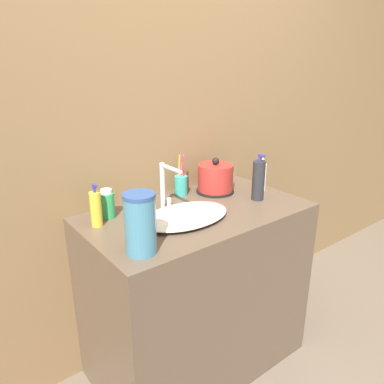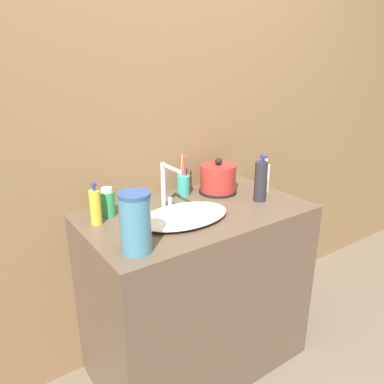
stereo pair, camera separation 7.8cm
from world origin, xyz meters
TOP-DOWN VIEW (x-y plane):
  - wall_back at (0.00, 0.61)m, footprint 6.00×0.04m
  - vanity_counter at (0.00, 0.30)m, footprint 1.05×0.59m
  - sink_basin at (-0.11, 0.25)m, footprint 0.42×0.27m
  - faucet at (-0.10, 0.41)m, footprint 0.06×0.16m
  - electric_kettle at (0.24, 0.44)m, footprint 0.20×0.20m
  - toothbrush_cup at (0.07, 0.52)m, footprint 0.07×0.07m
  - lotion_bottle at (-0.44, 0.43)m, footprint 0.05×0.05m
  - shampoo_bottle at (0.45, 0.31)m, footprint 0.04×0.04m
  - mouthwash_bottle at (-0.36, 0.48)m, footprint 0.06×0.06m
  - hand_cream_bottle at (0.33, 0.23)m, footprint 0.06×0.06m
  - water_pitcher at (-0.41, 0.12)m, footprint 0.12×0.12m

SIDE VIEW (x-z plane):
  - vanity_counter at x=0.00m, z-range 0.00..0.87m
  - sink_basin at x=-0.11m, z-range 0.87..0.91m
  - toothbrush_cup at x=0.07m, z-range 0.82..1.03m
  - mouthwash_bottle at x=-0.36m, z-range 0.87..1.00m
  - electric_kettle at x=0.24m, z-range 0.85..1.03m
  - shampoo_bottle at x=0.45m, z-range 0.85..1.04m
  - lotion_bottle at x=-0.44m, z-range 0.85..1.04m
  - hand_cream_bottle at x=0.33m, z-range 0.85..1.09m
  - water_pitcher at x=-0.41m, z-range 0.87..1.10m
  - faucet at x=-0.10m, z-range 0.89..1.11m
  - wall_back at x=0.00m, z-range 0.00..2.60m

